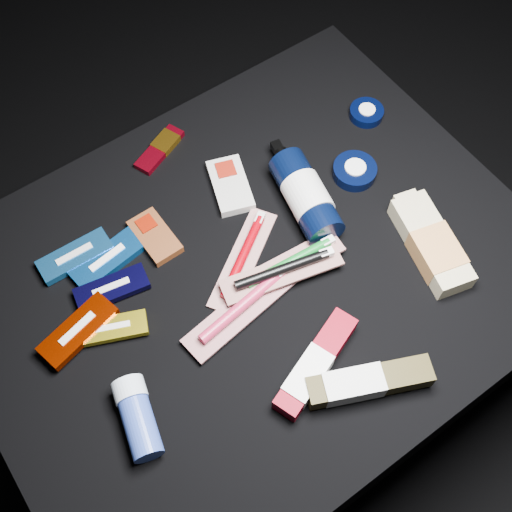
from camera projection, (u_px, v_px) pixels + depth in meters
ground at (253, 349)px, 1.47m from camera, size 3.00×3.00×0.00m
cloth_table at (253, 315)px, 1.29m from camera, size 0.98×0.78×0.40m
luna_bar_0 at (108, 260)px, 1.12m from camera, size 0.14×0.07×0.02m
luna_bar_1 at (75, 256)px, 1.12m from camera, size 0.13×0.05×0.02m
luna_bar_2 at (112, 289)px, 1.09m from camera, size 0.13×0.07×0.02m
luna_bar_3 at (113, 328)px, 1.05m from camera, size 0.12×0.08×0.01m
luna_bar_4 at (78, 330)px, 1.04m from camera, size 0.14×0.08×0.02m
clif_bar_0 at (154, 235)px, 1.14m from camera, size 0.06×0.10×0.02m
clif_bar_1 at (230, 183)px, 1.19m from camera, size 0.10×0.13×0.02m
power_bar at (162, 147)px, 1.24m from camera, size 0.12×0.08×0.01m
lotion_bottle at (306, 196)px, 1.15m from camera, size 0.10×0.23×0.07m
cream_tin_upper at (366, 113)px, 1.27m from camera, size 0.07×0.07×0.02m
cream_tin_lower at (355, 171)px, 1.20m from camera, size 0.08×0.08×0.03m
bodywash_bottle at (432, 245)px, 1.12m from camera, size 0.11×0.21×0.04m
deodorant_stick at (137, 417)px, 0.97m from camera, size 0.08×0.13×0.05m
toothbrush_pack_0 at (244, 257)px, 1.12m from camera, size 0.20×0.16×0.02m
toothbrush_pack_1 at (245, 305)px, 1.07m from camera, size 0.24×0.08×0.03m
toothbrush_pack_2 at (290, 264)px, 1.10m from camera, size 0.21×0.06×0.02m
toothbrush_pack_3 at (283, 271)px, 1.08m from camera, size 0.22×0.10×0.02m
toothpaste_carton_red at (313, 368)px, 1.02m from camera, size 0.19×0.11×0.04m
toothpaste_carton_green at (363, 383)px, 1.00m from camera, size 0.20×0.12×0.04m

